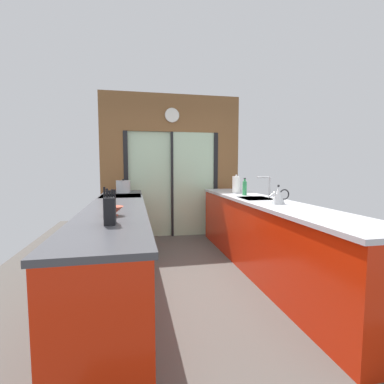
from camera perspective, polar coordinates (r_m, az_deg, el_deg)
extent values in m
cube|color=#4C4742|center=(3.88, -0.34, -15.27)|extent=(5.04, 7.60, 0.02)
cube|color=brown|center=(5.50, -4.16, 15.68)|extent=(2.64, 0.08, 0.70)
cube|color=#B2D1AD|center=(5.40, -8.51, 1.45)|extent=(0.80, 0.02, 2.00)
cube|color=#B2D1AD|center=(5.47, 0.33, 1.56)|extent=(0.80, 0.02, 2.00)
cube|color=black|center=(5.38, -13.19, 1.36)|extent=(0.08, 0.10, 2.00)
cube|color=black|center=(5.60, 4.70, 1.62)|extent=(0.08, 0.10, 2.00)
cube|color=black|center=(5.42, -4.07, 1.51)|extent=(0.04, 0.10, 2.00)
cube|color=brown|center=(5.39, -15.85, 1.31)|extent=(0.42, 0.08, 2.00)
cube|color=brown|center=(5.67, 7.12, 1.65)|extent=(0.42, 0.08, 2.00)
cylinder|color=white|center=(5.44, -4.07, 15.28)|extent=(0.25, 0.03, 0.25)
torus|color=beige|center=(5.44, -4.07, 15.28)|extent=(0.27, 0.02, 0.27)
cube|color=red|center=(2.80, -15.54, -13.88)|extent=(0.58, 2.55, 0.88)
cube|color=red|center=(4.93, -13.80, -5.56)|extent=(0.58, 0.65, 0.88)
cube|color=#3D3D42|center=(3.30, -15.00, -2.74)|extent=(0.62, 3.80, 0.04)
cube|color=red|center=(3.75, 14.52, -8.93)|extent=(0.58, 3.80, 0.88)
cube|color=#BCBCC1|center=(3.67, 14.68, -1.95)|extent=(0.62, 3.80, 0.04)
cube|color=#B7BABC|center=(3.89, 12.79, -1.59)|extent=(0.40, 0.48, 0.05)
cylinder|color=#B7BABC|center=(3.96, 15.47, 0.95)|extent=(0.02, 0.02, 0.29)
cylinder|color=#B7BABC|center=(3.91, 14.35, 2.93)|extent=(0.18, 0.02, 0.02)
cube|color=black|center=(4.31, -14.12, -7.09)|extent=(0.58, 0.60, 0.88)
cube|color=black|center=(4.30, -10.18, -6.50)|extent=(0.01, 0.48, 0.28)
cube|color=black|center=(4.24, -14.25, -0.93)|extent=(0.58, 0.60, 0.03)
cylinder|color=#B7BABC|center=(4.07, -10.11, -2.59)|extent=(0.02, 0.04, 0.04)
cylinder|color=#B7BABC|center=(4.25, -10.18, -2.27)|extent=(0.02, 0.04, 0.04)
cylinder|color=#B7BABC|center=(4.43, -10.24, -1.97)|extent=(0.02, 0.04, 0.04)
cylinder|color=#BC4C38|center=(2.53, -15.58, -4.56)|extent=(0.08, 0.08, 0.01)
cone|color=#BC4C38|center=(2.52, -15.60, -3.66)|extent=(0.17, 0.17, 0.07)
cube|color=black|center=(2.16, -16.30, -3.66)|extent=(0.08, 0.14, 0.20)
cylinder|color=black|center=(2.14, -17.35, -0.15)|extent=(0.02, 0.02, 0.09)
cylinder|color=black|center=(2.14, -16.87, -0.29)|extent=(0.02, 0.02, 0.07)
cylinder|color=black|center=(2.14, -16.38, -0.47)|extent=(0.02, 0.02, 0.06)
cylinder|color=black|center=(2.14, -15.90, -0.35)|extent=(0.02, 0.02, 0.07)
cylinder|color=black|center=(2.14, -15.42, -0.38)|extent=(0.02, 0.02, 0.07)
cylinder|color=#B7BABC|center=(4.74, -13.76, 1.01)|extent=(0.23, 0.23, 0.19)
cylinder|color=#B7BABC|center=(4.73, -13.79, 2.22)|extent=(0.23, 0.23, 0.01)
sphere|color=black|center=(4.73, -13.79, 2.41)|extent=(0.03, 0.03, 0.03)
cone|color=#B7BABC|center=(3.34, 17.09, -0.67)|extent=(0.16, 0.16, 0.19)
sphere|color=black|center=(3.33, 17.14, 1.20)|extent=(0.03, 0.03, 0.03)
cylinder|color=#B7BABC|center=(3.30, 16.01, -0.53)|extent=(0.08, 0.02, 0.07)
torus|color=black|center=(3.37, 18.21, -0.47)|extent=(0.12, 0.01, 0.12)
cylinder|color=#339E56|center=(4.24, 10.62, 0.73)|extent=(0.06, 0.06, 0.21)
cylinder|color=#339E56|center=(4.23, 10.65, 2.38)|extent=(0.03, 0.03, 0.04)
cylinder|color=black|center=(4.23, 10.66, 2.72)|extent=(0.03, 0.03, 0.01)
cylinder|color=#B7BABC|center=(4.57, 8.91, -0.14)|extent=(0.14, 0.14, 0.01)
cylinder|color=white|center=(4.56, 8.94, 1.54)|extent=(0.12, 0.12, 0.26)
sphere|color=#B7BABC|center=(4.56, 8.96, 3.35)|extent=(0.03, 0.03, 0.03)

